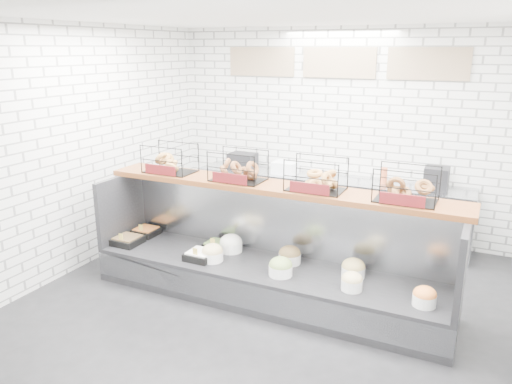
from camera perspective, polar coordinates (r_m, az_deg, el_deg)
The scene contains 5 objects.
ground at distance 5.48m, azimuth -0.13°, elevation -13.33°, with size 5.50×5.50×0.00m, color black.
room_shell at distance 5.36m, azimuth 2.69°, elevation 9.26°, with size 5.02×5.51×3.01m.
display_case at distance 5.62m, azimuth 1.35°, elevation -8.85°, with size 4.00×0.90×1.20m.
bagel_shelf at distance 5.41m, azimuth 2.25°, elevation 1.92°, with size 4.10×0.50×0.40m.
prep_counter at distance 7.39m, azimuth 8.06°, elevation -1.58°, with size 4.00×0.60×1.20m.
Camera 1 is at (2.08, -4.30, 2.70)m, focal length 35.00 mm.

